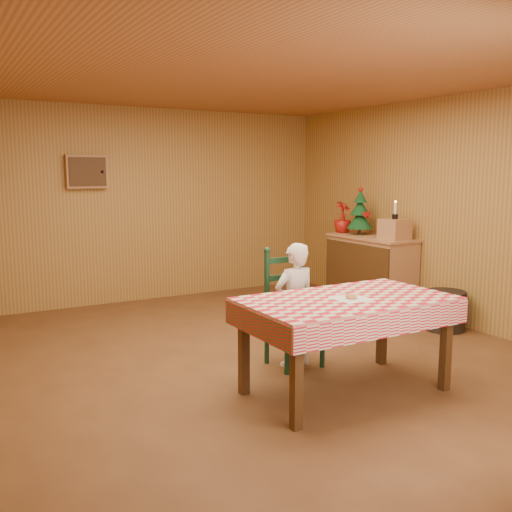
# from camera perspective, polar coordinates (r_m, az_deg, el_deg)

# --- Properties ---
(ground) EXTENTS (6.00, 6.00, 0.00)m
(ground) POSITION_cam_1_polar(r_m,az_deg,el_deg) (5.50, 1.06, -10.11)
(ground) COLOR brown
(ground) RESTS_ON ground
(cabin_walls) EXTENTS (5.10, 6.05, 2.65)m
(cabin_walls) POSITION_cam_1_polar(r_m,az_deg,el_deg) (5.68, -1.72, 9.20)
(cabin_walls) COLOR #AC7E3E
(cabin_walls) RESTS_ON ground
(dining_table) EXTENTS (1.66, 0.96, 0.77)m
(dining_table) POSITION_cam_1_polar(r_m,az_deg,el_deg) (4.55, 9.06, -5.14)
(dining_table) COLOR #492C13
(dining_table) RESTS_ON ground
(ladder_chair) EXTENTS (0.44, 0.40, 1.08)m
(ladder_chair) POSITION_cam_1_polar(r_m,az_deg,el_deg) (5.21, 3.54, -5.41)
(ladder_chair) COLOR black
(ladder_chair) RESTS_ON ground
(seated_child) EXTENTS (0.41, 0.27, 1.12)m
(seated_child) POSITION_cam_1_polar(r_m,az_deg,el_deg) (5.15, 3.89, -4.90)
(seated_child) COLOR silver
(seated_child) RESTS_ON ground
(napkin) EXTENTS (0.26, 0.26, 0.00)m
(napkin) POSITION_cam_1_polar(r_m,az_deg,el_deg) (4.49, 9.48, -4.22)
(napkin) COLOR white
(napkin) RESTS_ON dining_table
(donut) EXTENTS (0.11, 0.11, 0.03)m
(donut) POSITION_cam_1_polar(r_m,az_deg,el_deg) (4.49, 9.49, -4.01)
(donut) COLOR #C18045
(donut) RESTS_ON napkin
(shelf_unit) EXTENTS (0.54, 1.24, 0.93)m
(shelf_unit) POSITION_cam_1_polar(r_m,az_deg,el_deg) (7.52, 11.39, -1.57)
(shelf_unit) COLOR tan
(shelf_unit) RESTS_ON ground
(crate) EXTENTS (0.32, 0.32, 0.25)m
(crate) POSITION_cam_1_polar(r_m,az_deg,el_deg) (7.16, 13.69, 2.62)
(crate) COLOR tan
(crate) RESTS_ON shelf_unit
(christmas_tree) EXTENTS (0.34, 0.34, 0.62)m
(christmas_tree) POSITION_cam_1_polar(r_m,az_deg,el_deg) (7.62, 10.36, 4.23)
(christmas_tree) COLOR #492C13
(christmas_tree) RESTS_ON shelf_unit
(flower_arrangement) EXTENTS (0.30, 0.30, 0.42)m
(flower_arrangement) POSITION_cam_1_polar(r_m,az_deg,el_deg) (7.83, 8.64, 3.86)
(flower_arrangement) COLOR #A1140E
(flower_arrangement) RESTS_ON shelf_unit
(candle_set) EXTENTS (0.07, 0.07, 0.22)m
(candle_set) POSITION_cam_1_polar(r_m,az_deg,el_deg) (7.14, 13.74, 4.13)
(candle_set) COLOR black
(candle_set) RESTS_ON crate
(storage_bin) EXTENTS (0.59, 0.59, 0.44)m
(storage_bin) POSITION_cam_1_polar(r_m,az_deg,el_deg) (6.70, 18.38, -5.19)
(storage_bin) COLOR black
(storage_bin) RESTS_ON ground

